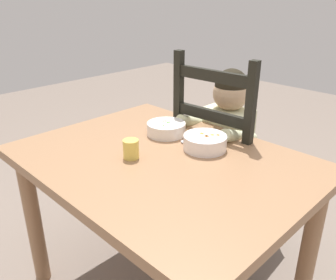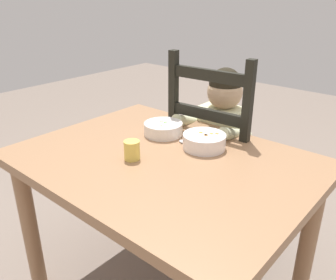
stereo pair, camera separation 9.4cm
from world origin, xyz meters
TOP-DOWN VIEW (x-y plane):
  - dining_table at (0.00, 0.00)m, footprint 1.13×0.85m
  - dining_chair at (-0.04, 0.47)m, footprint 0.45×0.45m
  - child_figure at (-0.04, 0.47)m, footprint 0.32×0.31m
  - bowl_of_peas at (-0.16, 0.18)m, footprint 0.17×0.17m
  - bowl_of_carrots at (0.07, 0.18)m, footprint 0.18×0.18m
  - spoon at (-0.01, 0.16)m, footprint 0.14×0.03m
  - drinking_cup at (-0.08, -0.09)m, footprint 0.06×0.06m

SIDE VIEW (x-z plane):
  - dining_chair at x=-0.04m, z-range -0.04..1.02m
  - dining_table at x=0.00m, z-range 0.25..0.96m
  - child_figure at x=-0.04m, z-range 0.16..1.14m
  - spoon at x=-0.01m, z-range 0.71..0.72m
  - bowl_of_peas at x=-0.16m, z-range 0.71..0.77m
  - bowl_of_carrots at x=0.07m, z-range 0.71..0.77m
  - drinking_cup at x=-0.08m, z-range 0.71..0.79m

